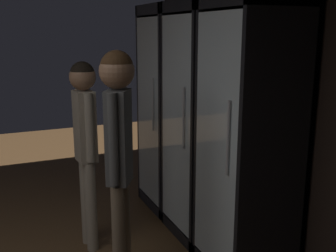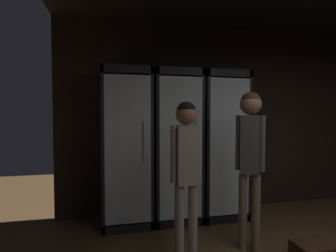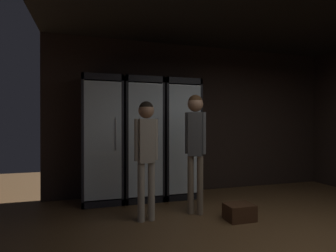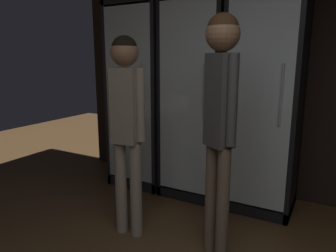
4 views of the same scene
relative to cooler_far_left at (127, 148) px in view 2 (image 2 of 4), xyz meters
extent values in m
cube|color=black|center=(2.02, 0.30, 0.39)|extent=(6.00, 0.06, 2.80)
cube|color=black|center=(0.00, 0.23, 0.02)|extent=(0.64, 0.04, 2.06)
cube|color=black|center=(-0.30, -0.04, 0.02)|extent=(0.04, 0.59, 2.06)
cube|color=black|center=(0.30, -0.04, 0.02)|extent=(0.04, 0.59, 2.06)
cube|color=black|center=(0.00, -0.04, 1.01)|extent=(0.64, 0.59, 0.10)
cube|color=black|center=(0.00, -0.04, -0.96)|extent=(0.64, 0.59, 0.10)
cube|color=white|center=(0.00, 0.20, 0.02)|extent=(0.56, 0.02, 1.82)
cube|color=silver|center=(0.00, -0.33, 0.02)|extent=(0.56, 0.02, 1.82)
cylinder|color=#B2B2B7|center=(0.19, -0.35, 0.13)|extent=(0.02, 0.02, 0.50)
cube|color=silver|center=(0.00, -0.04, -0.89)|extent=(0.54, 0.51, 0.02)
cylinder|color=brown|center=(-0.18, -0.02, -0.78)|extent=(0.08, 0.08, 0.19)
cylinder|color=brown|center=(-0.18, -0.02, -0.64)|extent=(0.02, 0.02, 0.10)
cylinder|color=white|center=(-0.18, -0.02, -0.81)|extent=(0.08, 0.08, 0.06)
cylinder|color=brown|center=(0.00, 0.00, -0.78)|extent=(0.08, 0.08, 0.20)
cylinder|color=brown|center=(0.00, 0.00, -0.64)|extent=(0.03, 0.03, 0.09)
cylinder|color=tan|center=(0.00, 0.00, -0.80)|extent=(0.08, 0.08, 0.06)
cylinder|color=black|center=(0.18, 0.00, -0.77)|extent=(0.08, 0.08, 0.21)
cylinder|color=black|center=(0.18, 0.00, -0.63)|extent=(0.03, 0.03, 0.07)
cylinder|color=beige|center=(0.18, 0.00, -0.80)|extent=(0.08, 0.08, 0.07)
cube|color=silver|center=(0.00, -0.04, -0.28)|extent=(0.54, 0.51, 0.02)
cylinder|color=#9EAD99|center=(-0.19, -0.05, -0.17)|extent=(0.06, 0.06, 0.22)
cylinder|color=#9EAD99|center=(-0.19, -0.05, -0.02)|extent=(0.02, 0.02, 0.08)
cylinder|color=#B2332D|center=(-0.19, -0.05, -0.16)|extent=(0.07, 0.07, 0.07)
cylinder|color=#194723|center=(-0.08, -0.08, -0.17)|extent=(0.07, 0.07, 0.22)
cylinder|color=#194723|center=(-0.08, -0.08, -0.01)|extent=(0.02, 0.02, 0.08)
cylinder|color=#B2332D|center=(-0.08, -0.08, -0.18)|extent=(0.07, 0.07, 0.06)
cylinder|color=#9EAD99|center=(0.06, -0.07, -0.16)|extent=(0.08, 0.08, 0.24)
cylinder|color=#9EAD99|center=(0.06, -0.07, 0.00)|extent=(0.02, 0.02, 0.09)
cylinder|color=white|center=(0.06, -0.07, -0.16)|extent=(0.08, 0.08, 0.07)
cylinder|color=black|center=(0.20, -0.04, -0.16)|extent=(0.07, 0.07, 0.23)
cylinder|color=black|center=(0.20, -0.04, -0.01)|extent=(0.02, 0.02, 0.07)
cylinder|color=#2D2D33|center=(0.20, -0.04, -0.19)|extent=(0.08, 0.08, 0.07)
cube|color=silver|center=(0.00, -0.04, 0.32)|extent=(0.54, 0.51, 0.02)
cylinder|color=#9EAD99|center=(-0.21, -0.08, 0.44)|extent=(0.06, 0.06, 0.22)
cylinder|color=#9EAD99|center=(-0.21, -0.08, 0.59)|extent=(0.02, 0.02, 0.07)
cylinder|color=tan|center=(-0.21, -0.08, 0.41)|extent=(0.06, 0.06, 0.07)
cylinder|color=#336B38|center=(-0.08, -0.08, 0.42)|extent=(0.08, 0.08, 0.19)
cylinder|color=#336B38|center=(-0.08, -0.08, 0.56)|extent=(0.03, 0.03, 0.08)
cylinder|color=white|center=(-0.08, -0.08, 0.40)|extent=(0.08, 0.08, 0.06)
cylinder|color=#9EAD99|center=(0.06, -0.03, 0.44)|extent=(0.07, 0.07, 0.23)
cylinder|color=#9EAD99|center=(0.06, -0.03, 0.60)|extent=(0.03, 0.03, 0.09)
cylinder|color=tan|center=(0.06, -0.03, 0.43)|extent=(0.07, 0.07, 0.07)
cylinder|color=black|center=(0.20, -0.07, 0.42)|extent=(0.07, 0.07, 0.18)
cylinder|color=black|center=(0.20, -0.07, 0.56)|extent=(0.02, 0.02, 0.09)
cylinder|color=beige|center=(0.20, -0.07, 0.41)|extent=(0.07, 0.07, 0.05)
cube|color=black|center=(0.67, 0.23, 0.02)|extent=(0.64, 0.04, 2.06)
cube|color=black|center=(0.37, -0.04, 0.02)|extent=(0.04, 0.59, 2.06)
cube|color=black|center=(0.97, -0.04, 0.02)|extent=(0.04, 0.59, 2.06)
cube|color=black|center=(0.67, -0.04, 1.01)|extent=(0.64, 0.59, 0.10)
cube|color=black|center=(0.67, -0.04, -0.96)|extent=(0.64, 0.59, 0.10)
cube|color=white|center=(0.67, 0.20, 0.02)|extent=(0.56, 0.02, 1.82)
cube|color=silver|center=(0.67, -0.33, 0.02)|extent=(0.56, 0.02, 1.82)
cylinder|color=#B2B2B7|center=(0.86, -0.35, 0.13)|extent=(0.02, 0.02, 0.50)
cube|color=silver|center=(0.67, -0.04, -0.89)|extent=(0.54, 0.51, 0.02)
cylinder|color=#9EAD99|center=(0.50, -0.06, -0.77)|extent=(0.07, 0.07, 0.23)
cylinder|color=#9EAD99|center=(0.50, -0.06, -0.61)|extent=(0.02, 0.02, 0.09)
cylinder|color=#2D2D33|center=(0.50, -0.06, -0.77)|extent=(0.07, 0.07, 0.07)
cylinder|color=brown|center=(0.68, -0.06, -0.78)|extent=(0.07, 0.07, 0.19)
cylinder|color=brown|center=(0.68, -0.06, -0.64)|extent=(0.03, 0.03, 0.09)
cylinder|color=white|center=(0.68, -0.06, -0.78)|extent=(0.07, 0.07, 0.06)
cylinder|color=black|center=(0.86, -0.01, -0.78)|extent=(0.07, 0.07, 0.19)
cylinder|color=black|center=(0.86, -0.01, -0.64)|extent=(0.02, 0.02, 0.10)
cylinder|color=white|center=(0.86, -0.01, -0.79)|extent=(0.07, 0.07, 0.07)
cube|color=silver|center=(0.67, -0.04, -0.28)|extent=(0.54, 0.51, 0.02)
cylinder|color=gray|center=(0.47, -0.08, -0.18)|extent=(0.07, 0.07, 0.19)
cylinder|color=gray|center=(0.47, -0.08, -0.04)|extent=(0.03, 0.03, 0.09)
cylinder|color=white|center=(0.47, -0.08, -0.21)|extent=(0.07, 0.07, 0.06)
cylinder|color=#194723|center=(0.61, -0.02, -0.16)|extent=(0.07, 0.07, 0.23)
cylinder|color=#194723|center=(0.61, -0.02, -0.01)|extent=(0.02, 0.02, 0.06)
cylinder|color=white|center=(0.61, -0.02, -0.17)|extent=(0.07, 0.07, 0.06)
cylinder|color=gray|center=(0.74, 0.00, -0.18)|extent=(0.06, 0.06, 0.19)
cylinder|color=gray|center=(0.74, 0.00, -0.04)|extent=(0.02, 0.02, 0.09)
cylinder|color=beige|center=(0.74, 0.00, -0.17)|extent=(0.07, 0.07, 0.07)
cylinder|color=brown|center=(0.87, -0.01, -0.16)|extent=(0.07, 0.07, 0.23)
cylinder|color=brown|center=(0.87, -0.01, 0.00)|extent=(0.02, 0.02, 0.10)
cylinder|color=beige|center=(0.87, -0.01, -0.17)|extent=(0.07, 0.07, 0.07)
cube|color=silver|center=(0.67, -0.04, 0.32)|extent=(0.54, 0.51, 0.02)
cylinder|color=brown|center=(0.48, 0.01, 0.42)|extent=(0.07, 0.07, 0.19)
cylinder|color=brown|center=(0.48, 0.01, 0.57)|extent=(0.02, 0.02, 0.09)
cylinder|color=#B2332D|center=(0.48, 0.01, 0.40)|extent=(0.08, 0.08, 0.05)
cylinder|color=black|center=(0.67, -0.01, 0.42)|extent=(0.07, 0.07, 0.19)
cylinder|color=black|center=(0.67, -0.01, 0.57)|extent=(0.02, 0.02, 0.09)
cylinder|color=beige|center=(0.67, -0.01, 0.41)|extent=(0.07, 0.07, 0.06)
cylinder|color=#194723|center=(0.84, -0.02, 0.42)|extent=(0.07, 0.07, 0.19)
cylinder|color=#194723|center=(0.84, -0.02, 0.56)|extent=(0.02, 0.02, 0.09)
cylinder|color=beige|center=(0.84, -0.02, 0.40)|extent=(0.07, 0.07, 0.06)
cube|color=black|center=(1.34, 0.23, 0.02)|extent=(0.64, 0.04, 2.06)
cube|color=black|center=(1.04, -0.04, 0.02)|extent=(0.04, 0.59, 2.06)
cube|color=black|center=(1.64, -0.04, 0.02)|extent=(0.04, 0.59, 2.06)
cube|color=black|center=(1.34, -0.04, 1.01)|extent=(0.64, 0.59, 0.10)
cube|color=black|center=(1.34, -0.04, -0.96)|extent=(0.64, 0.59, 0.10)
cube|color=white|center=(1.34, 0.20, 0.02)|extent=(0.56, 0.02, 1.82)
cube|color=silver|center=(1.34, -0.33, 0.02)|extent=(0.56, 0.02, 1.82)
cylinder|color=#B2B2B7|center=(1.53, -0.35, 0.13)|extent=(0.02, 0.02, 0.50)
cube|color=silver|center=(1.34, -0.04, -0.89)|extent=(0.54, 0.51, 0.02)
cylinder|color=black|center=(1.20, -0.02, -0.78)|extent=(0.06, 0.06, 0.20)
cylinder|color=black|center=(1.20, -0.02, -0.64)|extent=(0.02, 0.02, 0.08)
cylinder|color=tan|center=(1.20, -0.02, -0.78)|extent=(0.06, 0.06, 0.08)
cylinder|color=#336B38|center=(1.48, -0.02, -0.78)|extent=(0.07, 0.07, 0.19)
cylinder|color=#336B38|center=(1.48, -0.02, -0.65)|extent=(0.02, 0.02, 0.07)
cylinder|color=beige|center=(1.48, -0.02, -0.80)|extent=(0.07, 0.07, 0.07)
cube|color=silver|center=(1.34, -0.04, -0.43)|extent=(0.54, 0.51, 0.02)
cylinder|color=#336B38|center=(1.13, 0.00, -0.32)|extent=(0.06, 0.06, 0.22)
cylinder|color=#336B38|center=(1.13, 0.00, -0.16)|extent=(0.02, 0.02, 0.10)
cylinder|color=#2D2D33|center=(1.13, 0.00, -0.34)|extent=(0.06, 0.06, 0.07)
cylinder|color=gray|center=(1.27, -0.08, -0.34)|extent=(0.06, 0.06, 0.18)
cylinder|color=gray|center=(1.27, -0.08, -0.21)|extent=(0.03, 0.03, 0.08)
cylinder|color=#B2332D|center=(1.27, -0.08, -0.35)|extent=(0.07, 0.07, 0.06)
cylinder|color=#9EAD99|center=(1.41, -0.05, -0.32)|extent=(0.06, 0.06, 0.21)
cylinder|color=#9EAD99|center=(1.41, -0.05, -0.17)|extent=(0.02, 0.02, 0.10)
cylinder|color=#B2332D|center=(1.41, -0.05, -0.34)|extent=(0.06, 0.06, 0.07)
cylinder|color=#194723|center=(1.55, -0.04, -0.31)|extent=(0.08, 0.08, 0.23)
cylinder|color=#194723|center=(1.55, -0.04, -0.15)|extent=(0.02, 0.02, 0.09)
cylinder|color=white|center=(1.55, -0.04, -0.32)|extent=(0.08, 0.08, 0.09)
cube|color=silver|center=(1.34, -0.04, 0.02)|extent=(0.54, 0.51, 0.02)
cylinder|color=#194723|center=(1.15, -0.07, 0.13)|extent=(0.07, 0.07, 0.20)
cylinder|color=#194723|center=(1.15, -0.07, 0.28)|extent=(0.02, 0.02, 0.10)
cylinder|color=white|center=(1.15, -0.07, 0.12)|extent=(0.07, 0.07, 0.07)
cylinder|color=brown|center=(1.33, -0.04, 0.13)|extent=(0.08, 0.08, 0.21)
cylinder|color=brown|center=(1.33, -0.04, 0.27)|extent=(0.02, 0.02, 0.07)
cylinder|color=#2D2D33|center=(1.33, -0.04, 0.13)|extent=(0.08, 0.08, 0.07)
cylinder|color=#336B38|center=(1.52, -0.05, 0.14)|extent=(0.06, 0.06, 0.24)
cylinder|color=#336B38|center=(1.52, -0.05, 0.31)|extent=(0.02, 0.02, 0.09)
cylinder|color=#2D2D33|center=(1.52, -0.05, 0.12)|extent=(0.06, 0.06, 0.08)
cube|color=silver|center=(1.34, -0.04, 0.47)|extent=(0.54, 0.51, 0.02)
cylinder|color=black|center=(1.16, -0.06, 0.58)|extent=(0.07, 0.07, 0.20)
cylinder|color=black|center=(1.16, -0.06, 0.71)|extent=(0.03, 0.03, 0.07)
cylinder|color=#2D2D33|center=(1.16, -0.06, 0.56)|extent=(0.08, 0.08, 0.07)
cylinder|color=black|center=(1.35, -0.03, 0.60)|extent=(0.07, 0.07, 0.23)
cylinder|color=black|center=(1.35, -0.03, 0.76)|extent=(0.02, 0.02, 0.10)
cylinder|color=beige|center=(1.35, -0.03, 0.60)|extent=(0.07, 0.07, 0.08)
cylinder|color=black|center=(1.51, -0.05, 0.59)|extent=(0.08, 0.08, 0.21)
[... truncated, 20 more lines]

